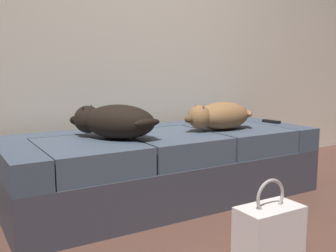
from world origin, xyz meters
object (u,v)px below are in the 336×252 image
at_px(couch, 164,166).
at_px(tv_remote, 271,121).
at_px(dog_tan, 219,116).
at_px(dog_dark, 113,121).
at_px(handbag, 269,229).

xyz_separation_m(couch, tv_remote, (0.96, -0.04, 0.24)).
xyz_separation_m(couch, dog_tan, (0.38, -0.11, 0.33)).
relative_size(dog_dark, tv_remote, 3.70).
distance_m(couch, handbag, 0.98).
bearing_deg(dog_tan, handbag, -112.84).
distance_m(dog_dark, dog_tan, 0.77).
bearing_deg(dog_dark, tv_remote, -0.14).
relative_size(couch, dog_dark, 3.80).
bearing_deg(couch, dog_dark, -174.22).
xyz_separation_m(dog_tan, handbag, (-0.37, -0.87, -0.43)).
xyz_separation_m(dog_tan, tv_remote, (0.58, 0.06, -0.09)).
distance_m(tv_remote, handbag, 1.37).
height_order(couch, handbag, couch).
xyz_separation_m(tv_remote, handbag, (-0.94, -0.94, -0.35)).
bearing_deg(couch, handbag, -88.98).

